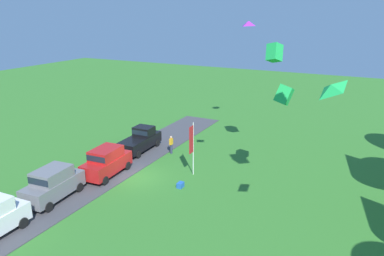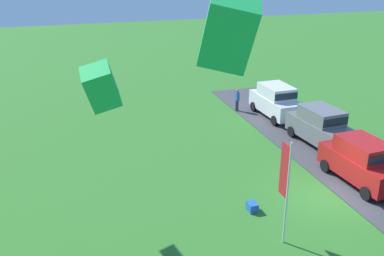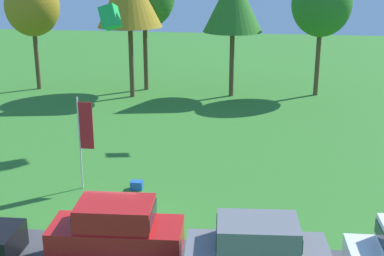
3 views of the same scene
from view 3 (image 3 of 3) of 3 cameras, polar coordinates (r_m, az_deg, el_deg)
The scene contains 9 objects.
ground_plane at distance 21.89m, azimuth -8.30°, elevation -10.69°, with size 120.00×120.00×0.00m, color #337528.
car_suv_near_entrance at distance 19.12m, azimuth -8.09°, elevation -10.69°, with size 4.71×2.27×2.28m.
car_suv_far_end at distance 17.87m, azimuth 6.93°, elevation -12.81°, with size 4.73×2.34×2.28m.
tree_far_right at distance 45.39m, azimuth -16.68°, elevation 12.29°, with size 4.30×4.30×9.08m.
tree_left_of_center at distance 41.24m, azimuth 4.41°, elevation 13.27°, with size 4.52×4.52×9.53m.
tree_far_left at distance 42.58m, azimuth 13.66°, elevation 12.73°, with size 4.54×4.54×9.59m.
flag_banner at distance 24.81m, azimuth -11.44°, elevation -0.39°, with size 0.71×0.08×4.42m.
cooler_box at distance 25.27m, azimuth -5.91°, elevation -6.08°, with size 0.56×0.40×0.40m, color blue.
kite_box_trailing_tail at distance 30.46m, azimuth -8.72°, elevation 11.61°, with size 0.87×0.87×1.22m, color green.
Camera 3 is at (5.65, -18.48, 10.29)m, focal length 50.00 mm.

